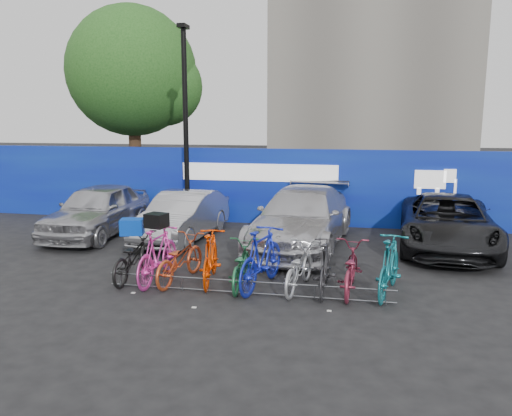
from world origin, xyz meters
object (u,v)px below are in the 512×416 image
(bike_rack, at_px, (247,287))
(bike_6, at_px, (299,267))
(bike_4, at_px, (241,265))
(bike_5, at_px, (261,258))
(lamppost, at_px, (186,121))
(bike_7, at_px, (325,267))
(car_3, at_px, (447,222))
(tree, at_px, (138,75))
(bike_3, at_px, (210,257))
(bike_8, at_px, (350,269))
(bike_1, at_px, (158,255))
(bike_0, at_px, (133,257))
(car_2, at_px, (302,218))
(bike_2, at_px, (180,259))
(car_0, at_px, (98,210))
(car_1, at_px, (183,216))
(bike_9, at_px, (389,266))

(bike_rack, height_order, bike_6, bike_6)
(bike_rack, xyz_separation_m, bike_4, (-0.22, 0.46, 0.29))
(bike_4, relative_size, bike_5, 0.84)
(bike_rack, bearing_deg, lamppost, 118.07)
(bike_7, bearing_deg, car_3, -124.66)
(tree, bearing_deg, bike_3, -59.70)
(bike_7, height_order, bike_8, bike_7)
(bike_1, relative_size, bike_6, 1.10)
(tree, height_order, car_3, tree)
(bike_0, distance_m, bike_3, 1.67)
(tree, distance_m, bike_0, 11.90)
(car_2, bearing_deg, bike_2, -115.87)
(bike_6, bearing_deg, bike_8, -167.65)
(tree, distance_m, car_0, 8.01)
(bike_0, height_order, bike_3, bike_3)
(car_1, height_order, car_2, car_2)
(bike_2, bearing_deg, tree, -52.34)
(bike_3, bearing_deg, car_2, -122.37)
(car_2, xyz_separation_m, car_3, (3.72, 0.45, -0.07))
(car_0, height_order, car_1, car_0)
(car_2, distance_m, bike_2, 4.06)
(bike_6, distance_m, bike_9, 1.74)
(car_0, distance_m, bike_8, 8.03)
(car_0, xyz_separation_m, bike_2, (3.73, -3.54, -0.26))
(car_3, xyz_separation_m, bike_0, (-6.93, -3.87, -0.21))
(car_2, distance_m, bike_4, 3.60)
(lamppost, relative_size, bike_1, 3.18)
(bike_0, relative_size, bike_5, 0.90)
(bike_2, bearing_deg, bike_5, -171.74)
(bike_1, distance_m, bike_6, 2.92)
(bike_8, bearing_deg, bike_7, 15.43)
(bike_3, relative_size, bike_4, 1.06)
(car_3, bearing_deg, bike_9, -108.39)
(bike_6, height_order, bike_8, bike_8)
(lamppost, height_order, car_3, lamppost)
(lamppost, bearing_deg, bike_8, -46.72)
(bike_3, bearing_deg, lamppost, -74.82)
(bike_7, distance_m, bike_8, 0.49)
(bike_4, distance_m, bike_5, 0.45)
(car_3, xyz_separation_m, bike_2, (-5.91, -3.85, -0.21))
(bike_rack, bearing_deg, bike_0, 168.46)
(bike_rack, bearing_deg, car_1, 123.54)
(car_1, xyz_separation_m, bike_6, (3.62, -3.53, -0.20))
(car_1, relative_size, bike_8, 2.18)
(lamppost, relative_size, bike_5, 2.98)
(car_2, xyz_separation_m, bike_7, (0.81, -3.49, -0.24))
(bike_5, bearing_deg, bike_2, 11.09)
(lamppost, xyz_separation_m, bike_6, (4.14, -5.49, -2.81))
(bike_2, xyz_separation_m, bike_6, (2.48, -0.03, -0.02))
(car_0, relative_size, bike_1, 2.26)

